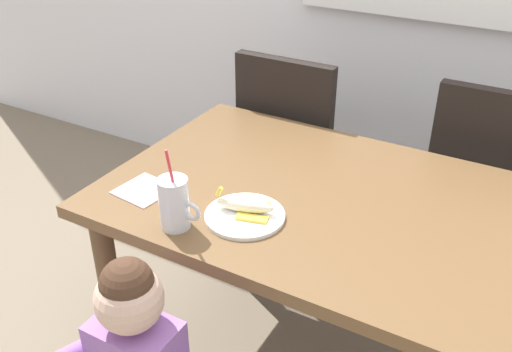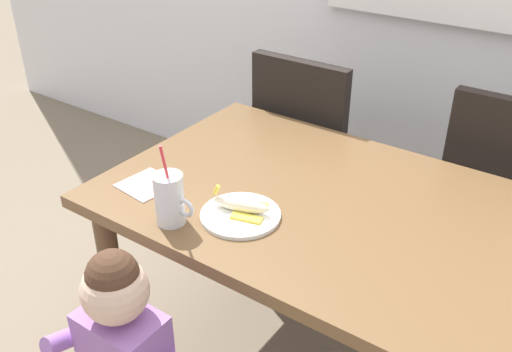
{
  "view_description": "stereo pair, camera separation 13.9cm",
  "coord_description": "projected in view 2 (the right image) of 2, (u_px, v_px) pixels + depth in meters",
  "views": [
    {
      "loc": [
        0.56,
        -1.36,
        1.66
      ],
      "look_at": [
        -0.17,
        -0.09,
        0.81
      ],
      "focal_mm": 39.85,
      "sensor_mm": 36.0,
      "label": 1
    },
    {
      "loc": [
        0.68,
        -1.29,
        1.66
      ],
      "look_at": [
        -0.17,
        -0.09,
        0.81
      ],
      "focal_mm": 39.85,
      "sensor_mm": 36.0,
      "label": 2
    }
  ],
  "objects": [
    {
      "name": "peeled_banana",
      "position": [
        242.0,
        205.0,
        1.61
      ],
      "size": [
        0.18,
        0.12,
        0.07
      ],
      "rotation": [
        0.0,
        0.0,
        0.26
      ],
      "color": "#F4EAC6",
      "rests_on": "snack_plate"
    },
    {
      "name": "dining_chair_right",
      "position": [
        504.0,
        196.0,
        2.1
      ],
      "size": [
        0.44,
        0.45,
        0.96
      ],
      "rotation": [
        0.0,
        0.0,
        3.14
      ],
      "color": "black",
      "rests_on": "ground"
    },
    {
      "name": "toddler_standing",
      "position": [
        124.0,
        349.0,
        1.48
      ],
      "size": [
        0.33,
        0.24,
        0.84
      ],
      "color": "#3F4760",
      "rests_on": "ground"
    },
    {
      "name": "dining_table",
      "position": [
        316.0,
        226.0,
        1.76
      ],
      "size": [
        1.28,
        0.88,
        0.75
      ],
      "color": "brown",
      "rests_on": "ground"
    },
    {
      "name": "milk_cup",
      "position": [
        170.0,
        202.0,
        1.56
      ],
      "size": [
        0.13,
        0.08,
        0.25
      ],
      "color": "silver",
      "rests_on": "dining_table"
    },
    {
      "name": "dining_chair_left",
      "position": [
        311.0,
        147.0,
        2.44
      ],
      "size": [
        0.44,
        0.45,
        0.96
      ],
      "rotation": [
        0.0,
        0.0,
        3.14
      ],
      "color": "black",
      "rests_on": "ground"
    },
    {
      "name": "paper_napkin",
      "position": [
        147.0,
        185.0,
        1.77
      ],
      "size": [
        0.17,
        0.17,
        0.0
      ],
      "primitive_type": "cube",
      "rotation": [
        0.0,
        0.0,
        -0.12
      ],
      "color": "silver",
      "rests_on": "dining_table"
    },
    {
      "name": "snack_plate",
      "position": [
        240.0,
        215.0,
        1.61
      ],
      "size": [
        0.23,
        0.23,
        0.01
      ],
      "primitive_type": "cylinder",
      "color": "white",
      "rests_on": "dining_table"
    }
  ]
}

